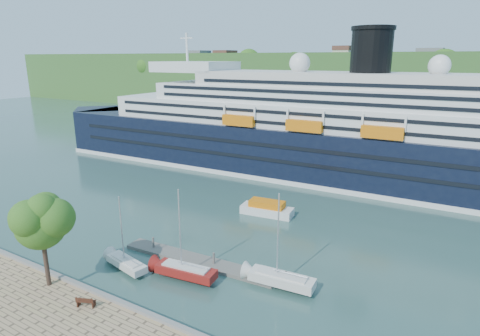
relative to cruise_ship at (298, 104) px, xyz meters
name	(u,v)px	position (x,y,z in m)	size (l,w,h in m)	color
ground	(105,304)	(2.26, -50.27, -13.68)	(400.00, 400.00, 0.00)	#2A4B47
far_hillside	(399,85)	(2.26, 94.73, -1.68)	(400.00, 50.00, 24.00)	#2F5923
quay_coping	(102,294)	(2.26, -50.47, -12.53)	(220.00, 0.50, 0.30)	slate
cruise_ship	(298,104)	(0.00, 0.00, 0.00)	(121.81, 17.74, 27.35)	black
park_bench	(86,301)	(2.37, -52.28, -12.13)	(1.71, 0.70, 1.10)	#4E2316
promenade_tree	(42,236)	(-3.64, -51.77, -7.59)	(6.15, 6.15, 10.18)	#305717
floating_pontoon	(198,261)	(5.01, -39.43, -13.47)	(18.92, 2.31, 0.42)	slate
sailboat_white_near	(124,236)	(-0.55, -44.75, -9.70)	(6.17, 1.71, 7.96)	silver
sailboat_red	(185,238)	(6.10, -42.95, -9.01)	(7.22, 2.01, 9.33)	maroon
sailboat_white_far	(283,245)	(15.26, -39.37, -8.95)	(7.31, 2.03, 9.45)	silver
tender_launch	(267,208)	(5.19, -22.80, -12.62)	(7.68, 2.63, 2.12)	orange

